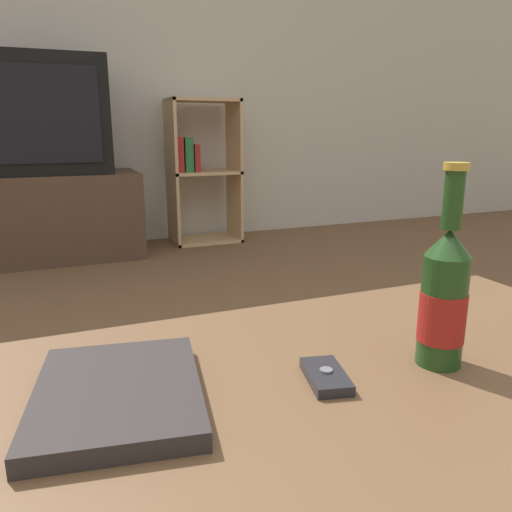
# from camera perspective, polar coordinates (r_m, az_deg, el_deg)

# --- Properties ---
(back_wall) EXTENTS (8.00, 0.05, 2.60)m
(back_wall) POSITION_cam_1_polar(r_m,az_deg,el_deg) (3.53, -18.60, 22.55)
(back_wall) COLOR beige
(back_wall) RESTS_ON ground_plane
(coffee_table) EXTENTS (1.13, 0.73, 0.43)m
(coffee_table) POSITION_cam_1_polar(r_m,az_deg,el_deg) (0.66, 10.46, -21.29)
(coffee_table) COLOR brown
(coffee_table) RESTS_ON ground_plane
(tv_stand) EXTENTS (0.96, 0.50, 0.50)m
(tv_stand) POSITION_cam_1_polar(r_m,az_deg,el_deg) (3.19, -21.85, 4.24)
(tv_stand) COLOR #4C3828
(tv_stand) RESTS_ON ground_plane
(television) EXTENTS (0.66, 0.46, 0.64)m
(television) POSITION_cam_1_polar(r_m,az_deg,el_deg) (3.14, -22.85, 14.58)
(television) COLOR black
(television) RESTS_ON tv_stand
(bookshelf) EXTENTS (0.46, 0.30, 0.94)m
(bookshelf) POSITION_cam_1_polar(r_m,az_deg,el_deg) (3.40, -6.45, 9.90)
(bookshelf) COLOR tan
(bookshelf) RESTS_ON ground_plane
(beer_bottle) EXTENTS (0.06, 0.06, 0.28)m
(beer_bottle) POSITION_cam_1_polar(r_m,az_deg,el_deg) (0.73, 20.66, -4.46)
(beer_bottle) COLOR #1E4219
(beer_bottle) RESTS_ON coffee_table
(cell_phone) EXTENTS (0.07, 0.10, 0.02)m
(cell_phone) POSITION_cam_1_polar(r_m,az_deg,el_deg) (0.68, 8.00, -13.43)
(cell_phone) COLOR #232328
(cell_phone) RESTS_ON coffee_table
(table_book) EXTENTS (0.23, 0.27, 0.02)m
(table_book) POSITION_cam_1_polar(r_m,az_deg,el_deg) (0.64, -15.45, -14.92)
(table_book) COLOR #2D2828
(table_book) RESTS_ON coffee_table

